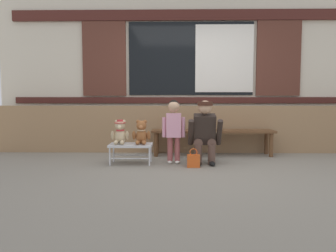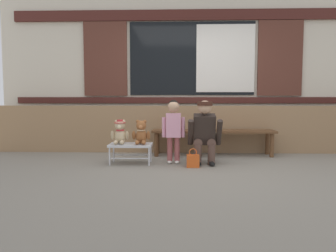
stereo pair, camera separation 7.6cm
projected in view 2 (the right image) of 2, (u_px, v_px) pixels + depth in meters
The scene contains 10 objects.
ground_plane at pixel (196, 168), 4.52m from camera, with size 60.00×60.00×0.00m, color gray.
brick_low_wall at pixel (192, 129), 5.90m from camera, with size 7.34×0.25×0.85m, color #997551.
shop_facade at pixel (192, 59), 6.31m from camera, with size 7.49×0.26×3.49m.
wooden_bench_long at pixel (213, 134), 5.53m from camera, with size 2.10×0.40×0.44m.
small_display_bench at pixel (131, 146), 4.83m from camera, with size 0.64×0.36×0.30m.
teddy_bear_with_hat at pixel (120, 132), 4.82m from camera, with size 0.28×0.27×0.36m.
teddy_bear_plain at pixel (141, 133), 4.81m from camera, with size 0.28×0.26×0.36m.
child_standing at pixel (173, 124), 4.81m from camera, with size 0.35×0.18×0.96m.
adult_crouching at pixel (205, 132), 4.81m from camera, with size 0.50×0.49×0.95m.
handbag_on_ground at pixel (193, 161), 4.58m from camera, with size 0.18×0.11×0.27m.
Camera 2 is at (-0.25, -4.46, 0.97)m, focal length 34.37 mm.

